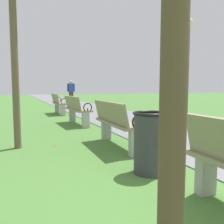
{
  "coord_description": "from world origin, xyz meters",
  "views": [
    {
      "loc": [
        -2.35,
        -1.26,
        1.16
      ],
      "look_at": [
        -0.05,
        4.46,
        0.55
      ],
      "focal_mm": 39.65,
      "sensor_mm": 36.0,
      "label": 1
    }
  ],
  "objects_px": {
    "trash_bin": "(150,142)",
    "lamp_post": "(188,54)",
    "park_bench_4": "(58,103)",
    "park_bench_2": "(116,123)",
    "pedestrian_walking": "(71,91)",
    "park_bench_3": "(77,109)"
  },
  "relations": [
    {
      "from": "trash_bin",
      "to": "lamp_post",
      "type": "distance_m",
      "value": 5.95
    },
    {
      "from": "park_bench_4",
      "to": "park_bench_2",
      "type": "bearing_deg",
      "value": -90.0
    },
    {
      "from": "park_bench_4",
      "to": "pedestrian_walking",
      "type": "bearing_deg",
      "value": 72.03
    },
    {
      "from": "park_bench_2",
      "to": "park_bench_3",
      "type": "relative_size",
      "value": 1.0
    },
    {
      "from": "park_bench_2",
      "to": "trash_bin",
      "type": "distance_m",
      "value": 1.54
    },
    {
      "from": "pedestrian_walking",
      "to": "trash_bin",
      "type": "xyz_separation_m",
      "value": [
        -1.97,
        -13.61,
        -0.5
      ]
    },
    {
      "from": "park_bench_2",
      "to": "park_bench_4",
      "type": "height_order",
      "value": "same"
    },
    {
      "from": "park_bench_3",
      "to": "pedestrian_walking",
      "type": "distance_m",
      "value": 9.1
    },
    {
      "from": "park_bench_2",
      "to": "park_bench_3",
      "type": "bearing_deg",
      "value": 90.0
    },
    {
      "from": "park_bench_4",
      "to": "pedestrian_walking",
      "type": "height_order",
      "value": "pedestrian_walking"
    },
    {
      "from": "trash_bin",
      "to": "lamp_post",
      "type": "height_order",
      "value": "lamp_post"
    },
    {
      "from": "park_bench_4",
      "to": "lamp_post",
      "type": "bearing_deg",
      "value": -46.24
    },
    {
      "from": "trash_bin",
      "to": "park_bench_2",
      "type": "bearing_deg",
      "value": 84.49
    },
    {
      "from": "park_bench_2",
      "to": "trash_bin",
      "type": "bearing_deg",
      "value": -95.51
    },
    {
      "from": "park_bench_4",
      "to": "lamp_post",
      "type": "relative_size",
      "value": 0.46
    },
    {
      "from": "park_bench_3",
      "to": "pedestrian_walking",
      "type": "relative_size",
      "value": 1.0
    },
    {
      "from": "park_bench_2",
      "to": "park_bench_3",
      "type": "distance_m",
      "value": 3.18
    },
    {
      "from": "park_bench_2",
      "to": "park_bench_4",
      "type": "relative_size",
      "value": 1.0
    },
    {
      "from": "park_bench_3",
      "to": "pedestrian_walking",
      "type": "bearing_deg",
      "value": 78.45
    },
    {
      "from": "park_bench_4",
      "to": "trash_bin",
      "type": "xyz_separation_m",
      "value": [
        -0.15,
        -8.0,
        -0.06
      ]
    },
    {
      "from": "park_bench_4",
      "to": "trash_bin",
      "type": "height_order",
      "value": "park_bench_4"
    },
    {
      "from": "park_bench_2",
      "to": "lamp_post",
      "type": "height_order",
      "value": "lamp_post"
    }
  ]
}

